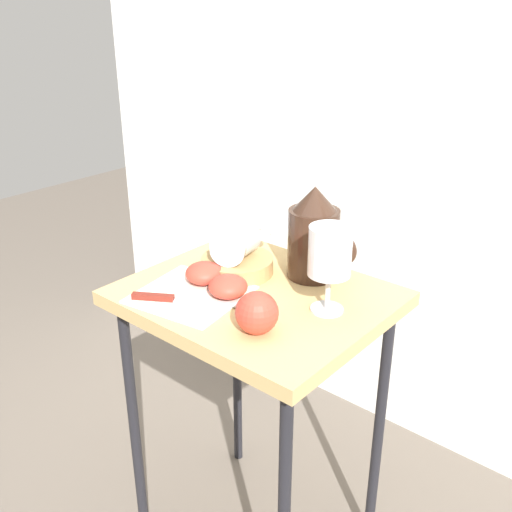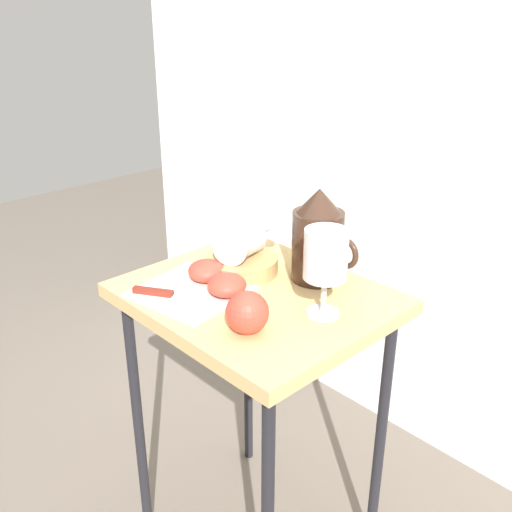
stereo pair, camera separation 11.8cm
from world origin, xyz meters
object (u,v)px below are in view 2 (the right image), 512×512
object	(u,v)px
basket_tray	(242,264)
apple_whole	(247,313)
table	(256,325)
pitcher	(318,243)
knife	(169,294)
apple_half_left	(207,271)
wine_glass_tipped_near	(242,240)
apple_half_right	(227,285)
wine_glass_upright	(326,259)
wine_glass_tipped_far	(236,242)

from	to	relation	value
basket_tray	apple_whole	size ratio (longest dim) A/B	1.99
table	pitcher	distance (m)	0.21
knife	pitcher	bearing A→B (deg)	63.17
apple_half_left	wine_glass_tipped_near	bearing A→B (deg)	82.80
knife	apple_half_right	bearing A→B (deg)	50.16
basket_tray	wine_glass_upright	world-z (taller)	wine_glass_upright
wine_glass_upright	table	bearing A→B (deg)	-169.35
basket_tray	apple_half_left	size ratio (longest dim) A/B	1.99
wine_glass_upright	apple_half_right	xyz separation A→B (m)	(-0.18, -0.09, -0.09)
pitcher	wine_glass_upright	world-z (taller)	pitcher
pitcher	wine_glass_tipped_far	bearing A→B (deg)	-142.94
pitcher	wine_glass_tipped_near	bearing A→B (deg)	-146.55
apple_whole	wine_glass_upright	bearing A→B (deg)	70.89
wine_glass_tipped_near	wine_glass_tipped_far	bearing A→B (deg)	-95.75
table	wine_glass_tipped_near	bearing A→B (deg)	153.94
wine_glass_tipped_far	basket_tray	bearing A→B (deg)	67.90
apple_whole	basket_tray	bearing A→B (deg)	139.96
wine_glass_tipped_far	apple_half_left	world-z (taller)	wine_glass_tipped_far
wine_glass_upright	knife	world-z (taller)	wine_glass_upright
table	apple_half_right	xyz separation A→B (m)	(-0.02, -0.06, 0.10)
wine_glass_tipped_near	pitcher	bearing A→B (deg)	33.45
wine_glass_upright	apple_half_right	size ratio (longest dim) A/B	2.18
apple_half_left	apple_whole	distance (m)	0.22
pitcher	apple_half_left	distance (m)	0.24
table	wine_glass_tipped_near	world-z (taller)	wine_glass_tipped_near
table	basket_tray	distance (m)	0.14
wine_glass_tipped_near	apple_half_left	xyz separation A→B (m)	(-0.01, -0.09, -0.05)
wine_glass_tipped_far	apple_whole	size ratio (longest dim) A/B	2.00
basket_tray	wine_glass_tipped_far	bearing A→B (deg)	-112.10
basket_tray	apple_half_left	world-z (taller)	apple_half_left
table	basket_tray	bearing A→B (deg)	154.35
apple_whole	knife	bearing A→B (deg)	-172.63
wine_glass_tipped_far	apple_half_right	bearing A→B (deg)	-51.58
wine_glass_upright	apple_whole	bearing A→B (deg)	-109.11
table	knife	xyz separation A→B (m)	(-0.10, -0.15, 0.09)
table	wine_glass_tipped_far	bearing A→B (deg)	161.55
basket_tray	wine_glass_tipped_near	xyz separation A→B (m)	(-0.00, 0.00, 0.05)
wine_glass_upright	wine_glass_tipped_near	xyz separation A→B (m)	(-0.25, 0.02, -0.04)
wine_glass_tipped_far	wine_glass_tipped_near	bearing A→B (deg)	84.25
apple_whole	table	bearing A→B (deg)	130.88
wine_glass_tipped_near	apple_half_left	distance (m)	0.10
basket_tray	wine_glass_tipped_far	size ratio (longest dim) A/B	1.00
wine_glass_upright	apple_half_left	size ratio (longest dim) A/B	2.18
wine_glass_tipped_far	apple_half_left	xyz separation A→B (m)	(-0.01, -0.08, -0.05)
wine_glass_tipped_near	apple_whole	bearing A→B (deg)	-39.98
basket_tray	wine_glass_upright	xyz separation A→B (m)	(0.24, -0.01, 0.10)
basket_tray	pitcher	xyz separation A→B (m)	(0.13, 0.09, 0.06)
table	pitcher	world-z (taller)	pitcher
apple_half_right	knife	world-z (taller)	apple_half_right
wine_glass_tipped_near	wine_glass_tipped_far	xyz separation A→B (m)	(-0.00, -0.01, -0.00)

